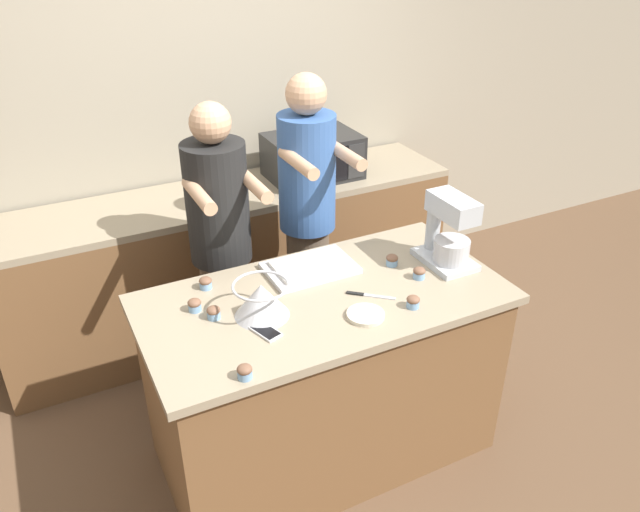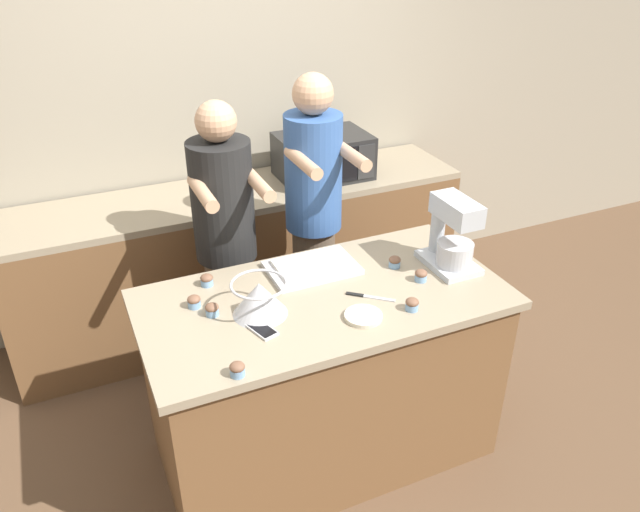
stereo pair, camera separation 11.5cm
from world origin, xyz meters
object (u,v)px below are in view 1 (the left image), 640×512
cupcake_2 (195,305)px  cupcake_3 (392,260)px  person_right (308,224)px  baking_tray (310,267)px  person_left (222,252)px  microwave_oven (313,156)px  mixing_bowl (261,299)px  knife (367,295)px  cupcake_5 (245,372)px  small_plate (366,315)px  cupcake_0 (419,273)px  cupcake_6 (206,283)px  cupcake_1 (413,302)px  cupcake_4 (214,312)px  stand_mixer (449,234)px  cell_phone (265,331)px

cupcake_2 → cupcake_3: same height
person_right → baking_tray: size_ratio=4.17×
person_left → microwave_oven: person_left is taller
mixing_bowl → knife: mixing_bowl is taller
person_left → cupcake_5: size_ratio=28.84×
baking_tray → cupcake_5: size_ratio=7.24×
baking_tray → cupcake_5: bearing=-133.3°
small_plate → cupcake_0: cupcake_0 is taller
cupcake_0 → cupcake_6: 0.97m
knife → cupcake_0: size_ratio=3.11×
microwave_oven → small_plate: microwave_oven is taller
mixing_bowl → cupcake_2: (-0.24, 0.16, -0.05)m
person_left → knife: size_ratio=9.26×
mixing_bowl → baking_tray: size_ratio=0.58×
knife → cupcake_1: (0.13, -0.16, 0.03)m
small_plate → cupcake_4: size_ratio=2.80×
baking_tray → cupcake_2: cupcake_2 is taller
person_left → cupcake_0: 1.02m
microwave_oven → person_left: bearing=-144.3°
knife → cupcake_2: cupcake_2 is taller
person_left → cupcake_6: bearing=-118.1°
person_left → microwave_oven: 1.02m
person_left → microwave_oven: (0.81, 0.58, 0.19)m
cupcake_3 → cupcake_1: bearing=-108.4°
small_plate → baking_tray: bearing=95.0°
baking_tray → cupcake_4: 0.56m
person_left → cupcake_2: bearing=-119.5°
stand_mixer → cell_phone: (-0.99, -0.12, -0.15)m
cupcake_1 → cupcake_3: same height
cupcake_4 → cupcake_6: bearing=80.1°
mixing_bowl → cupcake_2: 0.29m
person_right → microwave_oven: person_right is taller
microwave_oven → cupcake_1: size_ratio=9.69×
cupcake_2 → cupcake_3: bearing=-3.2°
person_left → cupcake_4: bearing=-111.5°
person_right → small_plate: bearing=-100.4°
cupcake_0 → cupcake_3: bearing=106.5°
cell_phone → cupcake_5: 0.29m
cupcake_0 → person_right: bearing=106.4°
baking_tray → cupcake_4: size_ratio=7.24×
stand_mixer → cell_phone: 1.01m
cupcake_1 → cupcake_4: same height
cell_phone → cupcake_6: cupcake_6 is taller
cell_phone → cupcake_0: bearing=4.7°
cupcake_6 → cupcake_1: bearing=-36.3°
baking_tray → cupcake_4: (-0.53, -0.17, 0.01)m
baking_tray → cupcake_4: bearing=-162.2°
person_left → stand_mixer: person_left is taller
stand_mixer → knife: size_ratio=1.96×
baking_tray → cupcake_6: 0.49m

